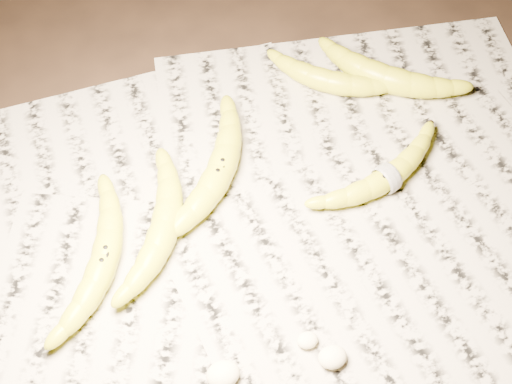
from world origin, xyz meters
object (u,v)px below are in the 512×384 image
object	(u,v)px
banana_left_b	(164,225)
banana_upper_a	(330,80)
banana_upper_b	(386,76)
banana_center	(219,171)
banana_left_a	(104,259)
banana_taped	(387,177)

from	to	relation	value
banana_left_b	banana_upper_a	xyz separation A→B (m)	(0.29, 0.17, -0.00)
banana_upper_a	banana_upper_b	size ratio (longest dim) A/B	0.90
banana_center	banana_left_b	bearing A→B (deg)	160.48
banana_upper_b	banana_left_a	bearing A→B (deg)	-117.30
banana_center	banana_taped	distance (m)	0.22
banana_left_a	banana_taped	xyz separation A→B (m)	(0.38, 0.01, -0.00)
banana_center	banana_upper_a	xyz separation A→B (m)	(0.20, 0.11, -0.00)
banana_left_a	banana_center	xyz separation A→B (m)	(0.17, 0.08, 0.00)
banana_center	banana_upper_a	bearing A→B (deg)	-24.42
banana_upper_a	banana_left_a	bearing A→B (deg)	-116.87
banana_taped	banana_upper_a	distance (m)	0.18
banana_left_a	banana_left_b	size ratio (longest dim) A/B	1.06
banana_left_a	banana_upper_b	distance (m)	0.48
banana_center	banana_upper_a	world-z (taller)	banana_center
banana_center	banana_taped	size ratio (longest dim) A/B	1.10
banana_taped	banana_left_a	bearing A→B (deg)	162.47
banana_upper_a	banana_upper_b	distance (m)	0.08
banana_center	banana_upper_a	distance (m)	0.23
banana_left_a	banana_taped	world-z (taller)	banana_left_a
banana_center	banana_taped	bearing A→B (deg)	-72.59
banana_center	banana_upper_b	distance (m)	0.29
banana_taped	banana_upper_b	distance (m)	0.18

